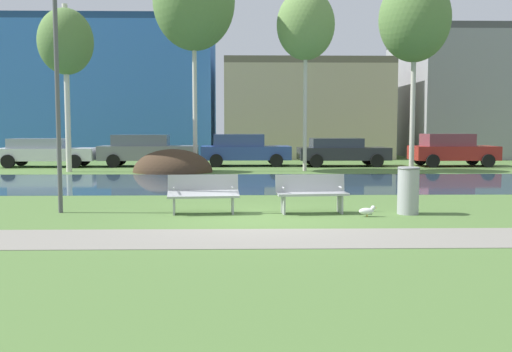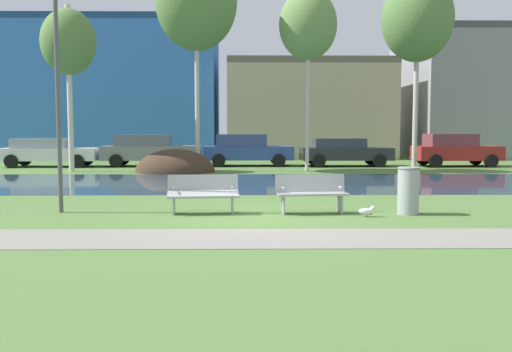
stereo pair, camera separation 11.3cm
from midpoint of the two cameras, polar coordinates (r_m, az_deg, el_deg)
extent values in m
plane|color=#517538|center=(22.48, -0.08, -0.13)|extent=(120.00, 120.00, 0.00)
cube|color=gray|center=(10.28, 0.76, -6.12)|extent=(60.00, 1.82, 0.01)
cube|color=#2D475B|center=(20.29, 0.00, -0.67)|extent=(80.00, 7.31, 0.01)
ellipsoid|color=#423021|center=(25.28, -7.80, 0.38)|extent=(3.42, 2.76, 1.99)
cube|color=#9EA0A3|center=(13.10, -4.95, -1.79)|extent=(1.64, 0.62, 0.14)
cube|color=#9EA0A3|center=(13.35, -4.98, -0.71)|extent=(1.60, 0.22, 0.40)
cube|color=#9EA0A3|center=(13.19, -7.80, -2.75)|extent=(0.08, 0.43, 0.45)
cube|color=#9EA0A3|center=(13.21, -2.10, -2.70)|extent=(0.08, 0.43, 0.45)
cylinder|color=#9EA0A3|center=(13.11, -7.83, -1.19)|extent=(0.07, 0.28, 0.04)
cylinder|color=#9EA0A3|center=(13.12, -2.09, -1.14)|extent=(0.07, 0.28, 0.04)
cube|color=#9EA0A3|center=(13.15, 5.78, -1.77)|extent=(1.64, 0.62, 0.05)
cube|color=#9EA0A3|center=(13.40, 5.55, -0.69)|extent=(1.60, 0.22, 0.40)
cube|color=#9EA0A3|center=(13.12, 2.91, -2.75)|extent=(0.08, 0.43, 0.45)
cube|color=#9EA0A3|center=(13.38, 8.48, -2.65)|extent=(0.08, 0.43, 0.45)
cylinder|color=#9EA0A3|center=(13.04, 2.94, -1.18)|extent=(0.07, 0.28, 0.04)
cylinder|color=#9EA0A3|center=(13.30, 8.54, -1.11)|extent=(0.07, 0.28, 0.04)
cylinder|color=#999B9E|center=(13.47, 14.93, -1.41)|extent=(0.47, 0.47, 1.06)
torus|color=#5B5D5E|center=(13.42, 14.98, 0.72)|extent=(0.50, 0.50, 0.04)
ellipsoid|color=white|center=(12.92, 10.98, -3.42)|extent=(0.33, 0.15, 0.15)
sphere|color=white|center=(12.94, 11.63, -3.09)|extent=(0.10, 0.10, 0.10)
cone|color=gold|center=(12.95, 11.87, -3.09)|extent=(0.06, 0.03, 0.03)
cylinder|color=gold|center=(12.90, 11.08, -3.75)|extent=(0.01, 0.01, 0.10)
cylinder|color=gold|center=(12.96, 11.02, -3.71)|extent=(0.01, 0.01, 0.10)
cylinder|color=#4C4C51|center=(13.93, -18.60, 6.59)|extent=(0.10, 0.10, 4.89)
cylinder|color=beige|center=(26.49, -17.68, 8.14)|extent=(0.23, 0.23, 7.15)
ellipsoid|color=#567A3D|center=(26.69, -17.80, 12.43)|extent=(2.34, 2.34, 2.81)
cylinder|color=beige|center=(25.83, -5.70, 10.96)|extent=(0.19, 0.19, 9.42)
ellipsoid|color=#567A3D|center=(26.24, -5.75, 16.70)|extent=(3.53, 3.53, 4.23)
cylinder|color=beige|center=(25.82, 5.21, 9.55)|extent=(0.17, 0.17, 8.15)
ellipsoid|color=#668947|center=(26.11, 5.25, 14.55)|extent=(2.52, 2.52, 3.02)
cylinder|color=#BCB7A8|center=(28.04, 15.54, 9.67)|extent=(0.23, 0.23, 8.78)
ellipsoid|color=#567A3D|center=(28.35, 15.66, 14.63)|extent=(3.25, 3.25, 3.90)
cube|color=silver|center=(30.04, -19.43, 2.04)|extent=(4.72, 1.85, 0.60)
cube|color=#949AAC|center=(30.14, -20.14, 3.04)|extent=(2.66, 1.59, 0.47)
cylinder|color=black|center=(30.48, -16.15, 1.60)|extent=(0.64, 0.23, 0.64)
cylinder|color=black|center=(28.79, -16.99, 1.40)|extent=(0.64, 0.23, 0.64)
cylinder|color=black|center=(31.37, -21.64, 1.53)|extent=(0.64, 0.23, 0.64)
cylinder|color=black|center=(29.74, -22.76, 1.33)|extent=(0.64, 0.23, 0.64)
cube|color=slate|center=(29.15, -10.08, 2.26)|extent=(4.82, 1.81, 0.70)
cube|color=slate|center=(29.19, -10.85, 3.47)|extent=(2.71, 1.56, 0.54)
cylinder|color=black|center=(29.84, -6.84, 1.69)|extent=(0.64, 0.23, 0.64)
cylinder|color=black|center=(28.15, -7.13, 1.50)|extent=(0.64, 0.23, 0.64)
cylinder|color=black|center=(30.27, -12.81, 1.65)|extent=(0.64, 0.23, 0.64)
cylinder|color=black|center=(28.60, -13.45, 1.45)|extent=(0.64, 0.23, 0.64)
cube|color=#2D4793|center=(28.99, -0.64, 2.29)|extent=(4.45, 1.96, 0.67)
cube|color=#32457F|center=(28.97, -1.34, 3.54)|extent=(2.50, 1.69, 0.59)
cylinder|color=black|center=(30.01, 2.09, 1.74)|extent=(0.64, 0.23, 0.64)
cylinder|color=black|center=(28.16, 2.37, 1.53)|extent=(0.64, 0.23, 0.64)
cylinder|color=black|center=(29.94, -3.47, 1.73)|extent=(0.64, 0.23, 0.64)
cylinder|color=black|center=(28.08, -3.56, 1.52)|extent=(0.64, 0.23, 0.64)
cube|color=#282B30|center=(29.10, 8.90, 2.19)|extent=(4.48, 1.92, 0.61)
cube|color=#2F3648|center=(29.02, 8.23, 3.24)|extent=(2.52, 1.66, 0.46)
cylinder|color=black|center=(30.31, 11.29, 1.68)|extent=(0.64, 0.23, 0.64)
cylinder|color=black|center=(28.55, 12.13, 1.47)|extent=(0.64, 0.23, 0.64)
cylinder|color=black|center=(29.77, 5.79, 1.69)|extent=(0.64, 0.23, 0.64)
cylinder|color=black|center=(27.98, 6.30, 1.48)|extent=(0.64, 0.23, 0.64)
cube|color=maroon|center=(30.29, 19.15, 2.15)|extent=(4.13, 1.90, 0.68)
cube|color=brown|center=(30.15, 18.61, 3.37)|extent=(2.32, 1.65, 0.60)
cylinder|color=black|center=(31.65, 20.82, 1.59)|extent=(0.64, 0.23, 0.64)
cylinder|color=black|center=(29.99, 22.16, 1.38)|extent=(0.64, 0.23, 0.64)
cylinder|color=black|center=(30.70, 16.18, 1.62)|extent=(0.64, 0.23, 0.64)
cylinder|color=black|center=(28.99, 17.29, 1.41)|extent=(0.64, 0.23, 0.64)
cube|color=#3870C6|center=(39.45, -13.39, 7.97)|extent=(13.03, 6.54, 8.36)
cube|color=navy|center=(39.93, -13.52, 14.26)|extent=(13.03, 6.54, 0.40)
cube|color=#BCAD8E|center=(37.57, 5.21, 6.18)|extent=(10.13, 6.77, 5.65)
cube|color=#675F4E|center=(37.76, 5.24, 10.77)|extent=(10.13, 6.77, 0.40)
cube|color=gray|center=(41.81, 22.81, 6.99)|extent=(12.22, 9.95, 7.55)
cube|color=#48484B|center=(42.17, 23.00, 12.39)|extent=(12.22, 9.95, 0.40)
camera|label=1|loc=(0.06, -89.76, 0.02)|focal=40.81mm
camera|label=2|loc=(0.06, 90.24, -0.02)|focal=40.81mm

